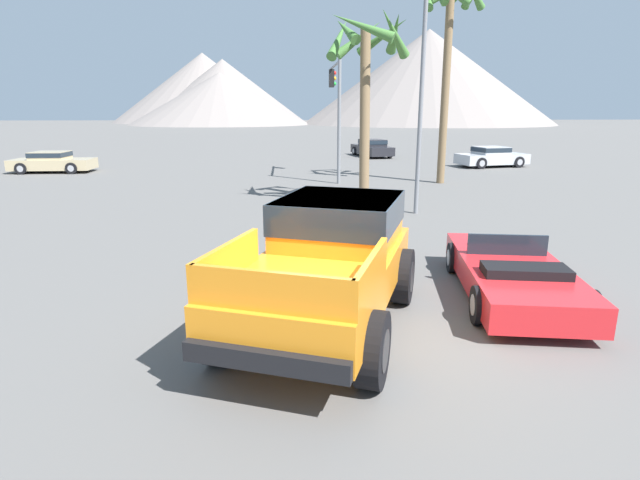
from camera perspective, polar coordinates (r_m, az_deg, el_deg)
name	(u,v)px	position (r m, az deg, el deg)	size (l,w,h in m)	color
ground_plane	(347,325)	(8.19, 3.16, -9.67)	(320.00, 320.00, 0.00)	#5B5956
orange_pickup_truck	(330,255)	(7.99, 1.18, -1.71)	(3.61, 5.36, 1.96)	orange
red_convertible_car	(512,275)	(9.89, 21.08, -3.72)	(2.46, 4.56, 1.06)	red
parked_car_silver	(491,156)	(32.30, 19.00, 9.02)	(4.42, 2.63, 1.21)	#B7BABF
parked_car_dark	(372,148)	(37.57, 5.96, 10.44)	(2.63, 4.82, 1.24)	#232328
parked_car_tan	(52,162)	(31.51, -28.27, 7.89)	(4.24, 1.95, 1.14)	tan
traffic_light_main	(336,96)	(25.14, 1.82, 16.18)	(0.38, 4.56, 5.70)	slate
street_lamp_post	(423,60)	(16.78, 11.70, 19.55)	(0.90, 0.24, 8.19)	slate
palm_tree_tall	(367,61)	(18.33, 5.43, 19.71)	(3.02, 3.09, 6.58)	brown
palm_tree_short	(449,33)	(24.43, 14.58, 21.94)	(2.84, 2.77, 8.96)	brown
distant_mountain_range	(307,85)	(128.02, -1.45, 17.28)	(108.13, 72.32, 21.34)	gray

